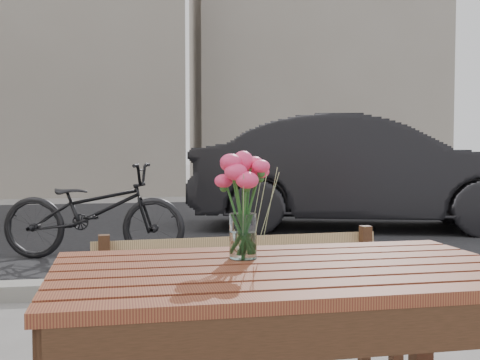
% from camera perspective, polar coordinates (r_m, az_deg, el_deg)
% --- Properties ---
extents(street, '(30.00, 8.12, 0.12)m').
position_cam_1_polar(street, '(6.90, -7.50, -6.28)').
color(street, black).
rests_on(street, ground).
extents(backdrop_buildings, '(15.50, 4.00, 8.00)m').
position_cam_1_polar(backdrop_buildings, '(16.33, -8.81, 11.65)').
color(backdrop_buildings, gray).
rests_on(backdrop_buildings, ground).
extents(main_table, '(1.32, 0.78, 0.80)m').
position_cam_1_polar(main_table, '(1.76, 4.34, -12.41)').
color(main_table, '#5C2218').
rests_on(main_table, ground).
extents(main_bench, '(1.31, 0.46, 0.80)m').
position_cam_1_polar(main_bench, '(2.63, 0.57, -11.41)').
color(main_bench, olive).
rests_on(main_bench, ground).
extents(main_vase, '(0.18, 0.18, 0.33)m').
position_cam_1_polar(main_vase, '(1.82, 0.29, -1.15)').
color(main_vase, white).
rests_on(main_vase, main_table).
extents(parked_car, '(5.13, 2.98, 1.60)m').
position_cam_1_polar(parked_car, '(8.74, 11.70, 0.71)').
color(parked_car, black).
rests_on(parked_car, ground).
extents(bicycle, '(2.00, 1.10, 0.99)m').
position_cam_1_polar(bicycle, '(6.36, -13.71, -2.88)').
color(bicycle, black).
rests_on(bicycle, ground).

